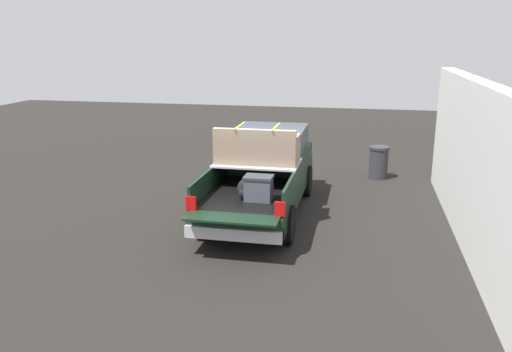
% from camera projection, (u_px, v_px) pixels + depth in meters
% --- Properties ---
extents(ground_plane, '(40.00, 40.00, 0.00)m').
position_uv_depth(ground_plane, '(261.00, 213.00, 12.79)').
color(ground_plane, black).
extents(pickup_truck, '(6.05, 2.06, 2.23)m').
position_uv_depth(pickup_truck, '(264.00, 171.00, 12.90)').
color(pickup_truck, black).
rests_on(pickup_truck, ground_plane).
extents(building_facade, '(9.62, 0.36, 3.33)m').
position_uv_depth(building_facade, '(474.00, 165.00, 10.58)').
color(building_facade, white).
rests_on(building_facade, ground_plane).
extents(trash_can, '(0.60, 0.60, 0.98)m').
position_uv_depth(trash_can, '(378.00, 162.00, 15.84)').
color(trash_can, '#2D2D33').
rests_on(trash_can, ground_plane).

